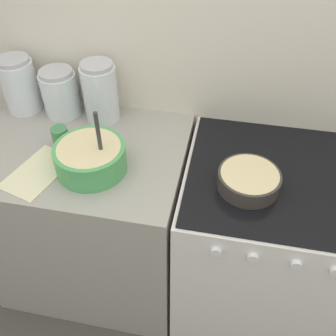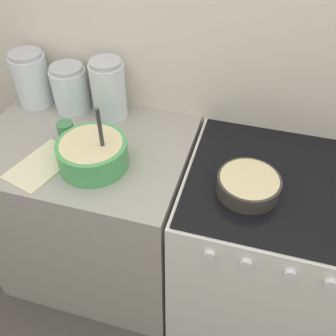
{
  "view_description": "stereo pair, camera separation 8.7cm",
  "coord_description": "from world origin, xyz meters",
  "px_view_note": "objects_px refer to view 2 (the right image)",
  "views": [
    {
      "loc": [
        0.16,
        -0.79,
        1.96
      ],
      "look_at": [
        -0.04,
        0.25,
        0.98
      ],
      "focal_mm": 40.0,
      "sensor_mm": 36.0,
      "label": 1
    },
    {
      "loc": [
        0.25,
        -0.77,
        1.96
      ],
      "look_at": [
        -0.04,
        0.25,
        0.98
      ],
      "focal_mm": 40.0,
      "sensor_mm": 36.0,
      "label": 2
    }
  ],
  "objects_px": {
    "mixing_bowl": "(93,152)",
    "storage_jar_right": "(109,93)",
    "storage_jar_left": "(33,82)",
    "tin_can": "(67,133)",
    "storage_jar_middle": "(71,91)",
    "stove": "(260,251)",
    "baking_pan": "(248,184)"
  },
  "relations": [
    {
      "from": "mixing_bowl",
      "to": "storage_jar_right",
      "type": "height_order",
      "value": "mixing_bowl"
    },
    {
      "from": "storage_jar_left",
      "to": "storage_jar_right",
      "type": "bearing_deg",
      "value": 0.0
    },
    {
      "from": "tin_can",
      "to": "storage_jar_left",
      "type": "bearing_deg",
      "value": 139.7
    },
    {
      "from": "storage_jar_middle",
      "to": "stove",
      "type": "bearing_deg",
      "value": -13.6
    },
    {
      "from": "baking_pan",
      "to": "storage_jar_middle",
      "type": "distance_m",
      "value": 0.95
    },
    {
      "from": "storage_jar_left",
      "to": "storage_jar_middle",
      "type": "bearing_deg",
      "value": 0.0
    },
    {
      "from": "stove",
      "to": "mixing_bowl",
      "type": "height_order",
      "value": "mixing_bowl"
    },
    {
      "from": "stove",
      "to": "storage_jar_right",
      "type": "height_order",
      "value": "storage_jar_right"
    },
    {
      "from": "stove",
      "to": "storage_jar_left",
      "type": "height_order",
      "value": "storage_jar_left"
    },
    {
      "from": "stove",
      "to": "mixing_bowl",
      "type": "distance_m",
      "value": 0.91
    },
    {
      "from": "mixing_bowl",
      "to": "baking_pan",
      "type": "bearing_deg",
      "value": 1.77
    },
    {
      "from": "mixing_bowl",
      "to": "storage_jar_middle",
      "type": "distance_m",
      "value": 0.44
    },
    {
      "from": "tin_can",
      "to": "storage_jar_right",
      "type": "bearing_deg",
      "value": 68.32
    },
    {
      "from": "storage_jar_middle",
      "to": "tin_can",
      "type": "height_order",
      "value": "storage_jar_middle"
    },
    {
      "from": "mixing_bowl",
      "to": "storage_jar_left",
      "type": "distance_m",
      "value": 0.58
    },
    {
      "from": "mixing_bowl",
      "to": "storage_jar_left",
      "type": "relative_size",
      "value": 1.07
    },
    {
      "from": "storage_jar_left",
      "to": "storage_jar_middle",
      "type": "height_order",
      "value": "storage_jar_left"
    },
    {
      "from": "storage_jar_middle",
      "to": "tin_can",
      "type": "distance_m",
      "value": 0.27
    },
    {
      "from": "mixing_bowl",
      "to": "tin_can",
      "type": "xyz_separation_m",
      "value": [
        -0.17,
        0.1,
        -0.01
      ]
    },
    {
      "from": "baking_pan",
      "to": "tin_can",
      "type": "height_order",
      "value": "tin_can"
    },
    {
      "from": "mixing_bowl",
      "to": "baking_pan",
      "type": "distance_m",
      "value": 0.62
    },
    {
      "from": "stove",
      "to": "tin_can",
      "type": "distance_m",
      "value": 1.04
    },
    {
      "from": "storage_jar_middle",
      "to": "baking_pan",
      "type": "bearing_deg",
      "value": -20.54
    },
    {
      "from": "stove",
      "to": "storage_jar_middle",
      "type": "xyz_separation_m",
      "value": [
        -1.0,
        0.24,
        0.56
      ]
    },
    {
      "from": "stove",
      "to": "tin_can",
      "type": "xyz_separation_m",
      "value": [
        -0.9,
        -0.01,
        0.52
      ]
    },
    {
      "from": "baking_pan",
      "to": "storage_jar_right",
      "type": "height_order",
      "value": "storage_jar_right"
    },
    {
      "from": "baking_pan",
      "to": "storage_jar_middle",
      "type": "bearing_deg",
      "value": 159.46
    },
    {
      "from": "stove",
      "to": "storage_jar_right",
      "type": "distance_m",
      "value": 1.02
    },
    {
      "from": "storage_jar_right",
      "to": "storage_jar_middle",
      "type": "bearing_deg",
      "value": -180.0
    },
    {
      "from": "tin_can",
      "to": "storage_jar_middle",
      "type": "bearing_deg",
      "value": 111.34
    },
    {
      "from": "storage_jar_middle",
      "to": "storage_jar_right",
      "type": "height_order",
      "value": "storage_jar_right"
    },
    {
      "from": "mixing_bowl",
      "to": "storage_jar_left",
      "type": "height_order",
      "value": "mixing_bowl"
    }
  ]
}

